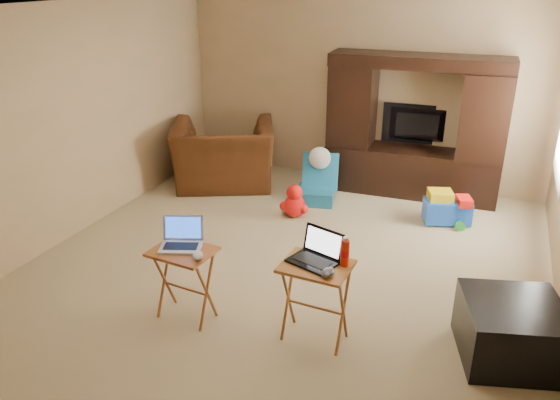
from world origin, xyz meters
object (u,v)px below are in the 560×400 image
at_px(tray_table_right, 315,303).
at_px(laptop_right, 313,249).
at_px(entertainment_center, 414,127).
at_px(push_toy, 447,207).
at_px(child_rocker, 316,179).
at_px(ottoman, 511,331).
at_px(plush_toy, 294,201).
at_px(mouse_right, 328,272).
at_px(television, 417,126).
at_px(tray_table_left, 185,284).
at_px(water_bottle, 345,253).
at_px(laptop_left, 180,235).
at_px(mouse_left, 198,255).
at_px(recliner, 224,155).

relative_size(tray_table_right, laptop_right, 1.91).
relative_size(entertainment_center, push_toy, 4.10).
height_order(child_rocker, ottoman, child_rocker).
bearing_deg(plush_toy, mouse_right, -63.75).
height_order(television, tray_table_left, television).
height_order(television, plush_toy, television).
xyz_separation_m(mouse_right, water_bottle, (0.07, 0.20, 0.08)).
relative_size(child_rocker, tray_table_left, 0.95).
xyz_separation_m(ottoman, laptop_left, (-2.62, -0.46, 0.54)).
bearing_deg(plush_toy, water_bottle, -60.15).
height_order(entertainment_center, laptop_left, entertainment_center).
xyz_separation_m(tray_table_left, tray_table_right, (1.12, 0.13, 0.02)).
distance_m(television, water_bottle, 3.61).
height_order(mouse_right, water_bottle, water_bottle).
height_order(child_rocker, plush_toy, child_rocker).
relative_size(tray_table_left, laptop_left, 1.91).
xyz_separation_m(ottoman, tray_table_left, (-2.59, -0.49, 0.09)).
relative_size(mouse_left, water_bottle, 0.62).
height_order(laptop_left, laptop_right, laptop_right).
relative_size(laptop_right, mouse_right, 2.58).
height_order(laptop_left, mouse_right, laptop_left).
bearing_deg(tray_table_left, water_bottle, 14.04).
height_order(tray_table_left, mouse_right, mouse_right).
relative_size(television, tray_table_left, 1.42).
xyz_separation_m(television, mouse_right, (-0.02, -3.81, -0.16)).
height_order(plush_toy, laptop_left, laptop_left).
bearing_deg(mouse_right, tray_table_right, 137.29).
height_order(television, tray_table_right, television).
xyz_separation_m(mouse_left, water_bottle, (1.13, 0.28, 0.12)).
xyz_separation_m(push_toy, mouse_left, (-1.66, -2.87, 0.47)).
relative_size(push_toy, tray_table_left, 0.84).
bearing_deg(mouse_left, entertainment_center, 73.61).
bearing_deg(tray_table_right, ottoman, 16.29).
relative_size(recliner, push_toy, 2.47).
bearing_deg(mouse_left, plush_toy, 91.67).
relative_size(ottoman, laptop_right, 2.02).
bearing_deg(ottoman, mouse_right, -160.35).
bearing_deg(laptop_left, tray_table_right, -15.46).
height_order(push_toy, mouse_right, mouse_right).
relative_size(entertainment_center, child_rocker, 3.61).
bearing_deg(tray_table_left, laptop_right, 12.90).
bearing_deg(tray_table_right, recliner, 131.74).
bearing_deg(ottoman, tray_table_left, -169.35).
xyz_separation_m(child_rocker, laptop_right, (0.87, -2.68, 0.50)).
height_order(tray_table_right, laptop_left, laptop_left).
height_order(recliner, laptop_left, laptop_left).
relative_size(television, tray_table_right, 1.35).
xyz_separation_m(recliner, tray_table_left, (1.15, -2.92, -0.11)).
height_order(push_toy, water_bottle, water_bottle).
xyz_separation_m(entertainment_center, push_toy, (0.59, -0.80, -0.71)).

